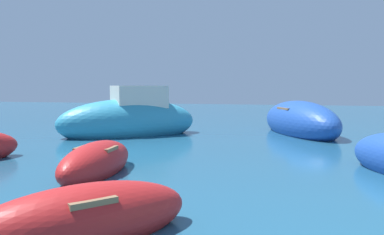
% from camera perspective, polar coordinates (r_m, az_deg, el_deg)
% --- Properties ---
extents(moored_boat_1, '(5.94, 5.49, 2.52)m').
position_cam_1_polar(moored_boat_1, '(16.98, -8.86, -0.33)').
color(moored_boat_1, teal).
rests_on(moored_boat_1, ground).
extents(moored_boat_3, '(4.23, 6.34, 1.84)m').
position_cam_1_polar(moored_boat_3, '(17.96, 15.08, -0.61)').
color(moored_boat_3, '#1E479E').
rests_on(moored_boat_3, ground).
extents(moored_boat_6, '(1.26, 3.30, 0.98)m').
position_cam_1_polar(moored_boat_6, '(9.78, -13.47, -6.23)').
color(moored_boat_6, '#B21E1E').
rests_on(moored_boat_6, ground).
extents(moored_boat_7, '(2.89, 3.15, 0.98)m').
position_cam_1_polar(moored_boat_7, '(5.76, -15.27, -13.92)').
color(moored_boat_7, '#B21E1E').
rests_on(moored_boat_7, ground).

